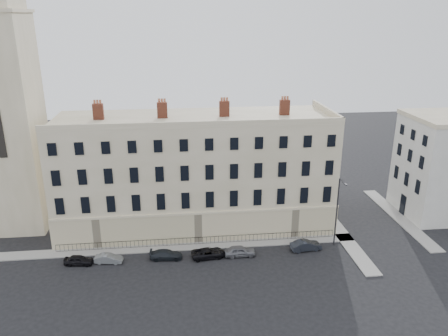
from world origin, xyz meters
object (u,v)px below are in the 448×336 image
(car_b, at_px, (109,259))
(car_c, at_px, (166,255))
(car_f, at_px, (306,245))
(streetlamp, at_px, (337,209))
(car_d, at_px, (208,253))
(car_e, at_px, (240,251))
(car_a, at_px, (79,260))

(car_b, height_order, car_c, car_c)
(car_f, height_order, streetlamp, streetlamp)
(car_c, bearing_deg, car_d, -89.09)
(car_e, distance_m, car_f, 8.29)
(car_d, xyz_separation_m, car_e, (3.80, -0.08, 0.07))
(car_b, distance_m, streetlamp, 28.14)
(car_a, xyz_separation_m, car_b, (3.40, 0.01, -0.03))
(car_a, height_order, streetlamp, streetlamp)
(car_e, relative_size, streetlamp, 0.42)
(car_e, height_order, car_f, car_e)
(car_f, xyz_separation_m, streetlamp, (3.96, 0.81, 4.33))
(car_c, relative_size, car_f, 1.00)
(car_d, relative_size, car_f, 1.06)
(car_a, relative_size, streetlamp, 0.37)
(car_b, relative_size, car_c, 0.84)
(car_e, bearing_deg, car_b, 89.75)
(car_d, bearing_deg, car_e, -98.16)
(car_b, distance_m, car_d, 11.74)
(car_a, xyz_separation_m, car_e, (18.94, -0.19, 0.07))
(car_f, bearing_deg, car_a, 83.93)
(car_a, relative_size, car_e, 0.89)
(car_b, height_order, car_d, car_d)
(car_e, bearing_deg, car_c, 88.48)
(car_b, relative_size, streetlamp, 0.36)
(car_a, height_order, car_d, car_d)
(car_a, distance_m, car_f, 27.22)
(car_e, height_order, streetlamp, streetlamp)
(car_a, bearing_deg, car_c, -83.29)
(car_c, distance_m, streetlamp, 21.56)
(streetlamp, bearing_deg, car_f, -162.34)
(car_e, bearing_deg, car_f, -86.52)
(car_b, relative_size, car_d, 0.79)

